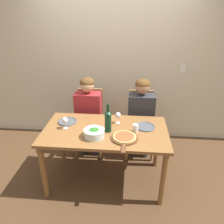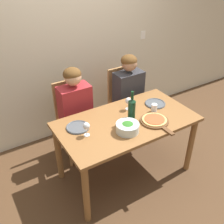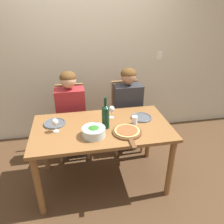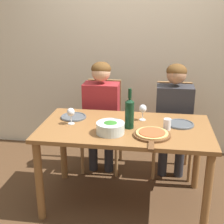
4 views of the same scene
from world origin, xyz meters
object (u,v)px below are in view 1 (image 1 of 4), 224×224
(person_man, at_px, (141,112))
(wine_glass_left, at_px, (65,121))
(broccoli_bowl, at_px, (94,133))
(chair_right, at_px, (140,121))
(wine_glass_right, at_px, (118,116))
(water_tumbler, at_px, (135,128))
(dinner_plate_left, at_px, (67,121))
(wine_bottle, at_px, (108,121))
(pizza_on_board, at_px, (124,138))
(chair_left, at_px, (90,119))
(person_woman, at_px, (88,110))
(dinner_plate_right, at_px, (145,126))

(person_man, xyz_separation_m, wine_glass_left, (-0.94, -0.62, 0.14))
(broccoli_bowl, bearing_deg, chair_right, 57.78)
(wine_glass_right, relative_size, water_tumbler, 1.56)
(dinner_plate_left, height_order, wine_glass_right, wine_glass_right)
(wine_bottle, height_order, water_tumbler, wine_bottle)
(chair_right, distance_m, pizza_on_board, 0.97)
(chair_left, bearing_deg, person_woman, -90.00)
(dinner_plate_left, bearing_deg, chair_left, 71.95)
(dinner_plate_left, relative_size, dinner_plate_right, 1.00)
(wine_bottle, bearing_deg, pizza_on_board, -37.44)
(chair_left, xyz_separation_m, dinner_plate_left, (-0.19, -0.57, 0.26))
(person_woman, xyz_separation_m, dinner_plate_left, (-0.19, -0.45, 0.04))
(chair_right, bearing_deg, chair_left, 180.00)
(broccoli_bowl, height_order, wine_glass_right, wine_glass_right)
(chair_right, relative_size, person_woman, 0.81)
(chair_left, relative_size, wine_glass_right, 6.62)
(dinner_plate_right, height_order, water_tumbler, water_tumbler)
(broccoli_bowl, relative_size, wine_glass_left, 1.59)
(wine_bottle, xyz_separation_m, dinner_plate_right, (0.45, 0.14, -0.13))
(wine_bottle, height_order, pizza_on_board, wine_bottle)
(wine_glass_left, bearing_deg, person_man, 33.09)
(chair_left, xyz_separation_m, chair_right, (0.78, 0.00, 0.00))
(wine_bottle, relative_size, dinner_plate_right, 1.45)
(chair_right, relative_size, wine_glass_left, 6.62)
(person_woman, relative_size, broccoli_bowl, 5.16)
(wine_glass_right, bearing_deg, person_man, 53.65)
(broccoli_bowl, bearing_deg, pizza_on_board, -2.61)
(person_woman, xyz_separation_m, broccoli_bowl, (0.22, -0.77, 0.08))
(dinner_plate_right, bearing_deg, person_man, 93.52)
(person_man, xyz_separation_m, water_tumbler, (-0.09, -0.62, 0.08))
(person_man, xyz_separation_m, dinner_plate_left, (-0.97, -0.45, 0.04))
(person_man, height_order, broccoli_bowl, person_man)
(broccoli_bowl, bearing_deg, person_man, 54.03)
(person_man, xyz_separation_m, wine_glass_right, (-0.31, -0.42, 0.14))
(chair_right, height_order, wine_glass_left, chair_right)
(dinner_plate_left, bearing_deg, broccoli_bowl, -38.26)
(dinner_plate_right, xyz_separation_m, pizza_on_board, (-0.24, -0.29, 0.01))
(person_woman, relative_size, pizza_on_board, 2.77)
(chair_left, bearing_deg, wine_glass_left, -102.53)
(pizza_on_board, xyz_separation_m, wine_glass_right, (-0.10, 0.37, 0.09))
(chair_right, xyz_separation_m, wine_glass_left, (-0.94, -0.73, 0.35))
(broccoli_bowl, distance_m, water_tumbler, 0.50)
(dinner_plate_right, bearing_deg, chair_left, 142.81)
(person_man, xyz_separation_m, dinner_plate_right, (0.03, -0.50, 0.04))
(wine_bottle, distance_m, wine_glass_left, 0.53)
(pizza_on_board, bearing_deg, person_man, 74.83)
(pizza_on_board, bearing_deg, broccoli_bowl, 177.39)
(wine_bottle, distance_m, dinner_plate_right, 0.49)
(person_woman, xyz_separation_m, wine_glass_left, (-0.16, -0.62, 0.14))
(wine_glass_left, height_order, water_tumbler, wine_glass_left)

